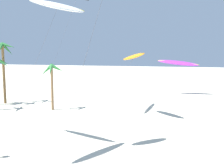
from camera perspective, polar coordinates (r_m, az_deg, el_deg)
palm_tree_1 at (r=48.84m, az=-22.14°, el=5.62°), size 5.29×4.72×10.32m
palm_tree_4 at (r=41.35m, az=-12.58°, el=2.26°), size 3.61×3.68×7.02m
flying_kite_0 at (r=35.62m, az=4.52°, el=5.80°), size 4.32×11.72×9.05m
flying_kite_2 at (r=55.82m, az=13.82°, el=4.37°), size 8.29×9.86×7.44m
flying_kite_7 at (r=23.90m, az=-11.39°, el=15.86°), size 4.60×8.72×13.50m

